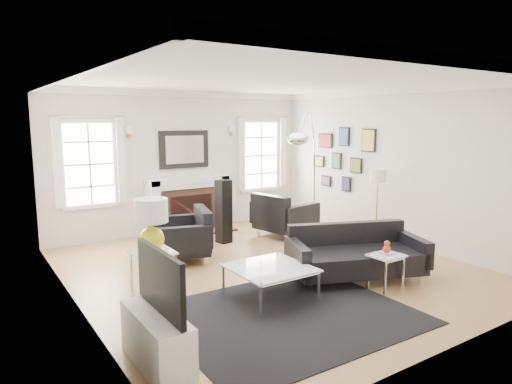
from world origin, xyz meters
TOP-DOWN VIEW (x-y plane):
  - floor at (0.00, 0.00)m, footprint 6.00×6.00m
  - back_wall at (0.00, 3.00)m, footprint 5.50×0.04m
  - front_wall at (0.00, -3.00)m, footprint 5.50×0.04m
  - left_wall at (-2.75, 0.00)m, footprint 0.04×6.00m
  - right_wall at (2.75, 0.00)m, footprint 0.04×6.00m
  - ceiling at (0.00, 0.00)m, footprint 5.50×6.00m
  - crown_molding at (0.00, 0.00)m, footprint 5.50×6.00m
  - fireplace at (0.00, 2.79)m, footprint 1.70×0.69m
  - mantel_mirror at (0.00, 2.95)m, footprint 1.05×0.07m
  - window_left at (-1.85, 2.95)m, footprint 1.24×0.15m
  - window_right at (1.85, 2.95)m, footprint 1.24×0.15m
  - gallery_wall at (2.72, 1.30)m, footprint 0.04×1.73m
  - tv_unit at (-2.44, -1.70)m, footprint 0.35×1.00m
  - area_rug at (-0.78, -1.50)m, footprint 2.78×2.33m
  - sofa at (0.77, -1.01)m, footprint 2.06×1.48m
  - armchair_left at (-0.91, 1.10)m, footprint 1.15×1.22m
  - armchair_right at (1.33, 1.46)m, footprint 1.10×1.19m
  - coffee_table at (-0.68, -0.99)m, footprint 0.94×0.94m
  - side_table_left at (-1.83, 0.00)m, footprint 0.51×0.51m
  - nesting_table at (0.79, -1.56)m, footprint 0.43×0.36m
  - gourd_lamp at (-1.83, 0.00)m, footprint 0.43×0.43m
  - orange_vase at (0.79, -1.56)m, footprint 0.11×0.11m
  - arc_floor_lamp at (1.45, 0.86)m, footprint 1.73×1.60m
  - stick_floor_lamp at (2.20, -0.12)m, footprint 0.28×0.28m
  - speaker_tower at (0.17, 1.68)m, footprint 0.26×0.26m

SIDE VIEW (x-z plane):
  - floor at x=0.00m, z-range 0.00..0.00m
  - area_rug at x=-0.78m, z-range 0.00..0.01m
  - tv_unit at x=-2.44m, z-range -0.22..0.87m
  - sofa at x=0.77m, z-range 0.03..0.64m
  - nesting_table at x=0.79m, z-range 0.13..0.60m
  - armchair_left at x=-0.91m, z-range 0.04..0.72m
  - coffee_table at x=-0.68m, z-range 0.18..0.59m
  - armchair_right at x=1.33m, z-range 0.04..0.74m
  - side_table_left at x=-1.83m, z-range 0.17..0.74m
  - fireplace at x=0.00m, z-range -0.01..1.10m
  - orange_vase at x=0.79m, z-range 0.48..0.66m
  - speaker_tower at x=0.17m, z-range 0.00..1.16m
  - gourd_lamp at x=-1.83m, z-range 0.62..1.30m
  - stick_floor_lamp at x=2.20m, z-range 0.51..1.91m
  - arc_floor_lamp at x=1.45m, z-range 0.10..2.54m
  - back_wall at x=0.00m, z-range 0.00..2.80m
  - front_wall at x=0.00m, z-range 0.00..2.80m
  - left_wall at x=-2.75m, z-range 0.00..2.80m
  - right_wall at x=2.75m, z-range 0.00..2.80m
  - window_left at x=-1.85m, z-range 0.65..2.27m
  - window_right at x=1.85m, z-range 0.65..2.27m
  - gallery_wall at x=2.72m, z-range 0.89..2.18m
  - mantel_mirror at x=0.00m, z-range 1.27..2.02m
  - crown_molding at x=0.00m, z-range 2.68..2.80m
  - ceiling at x=0.00m, z-range 2.79..2.81m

